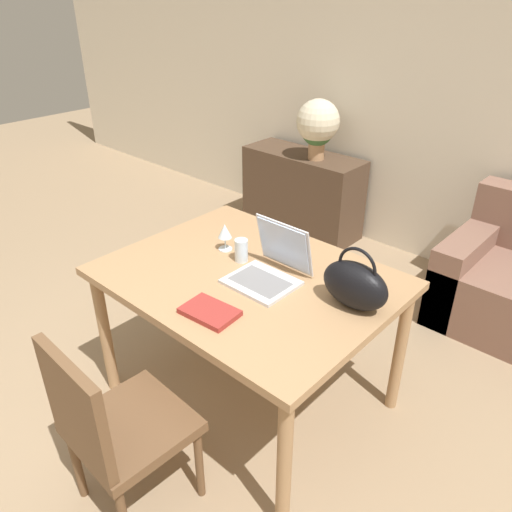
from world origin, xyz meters
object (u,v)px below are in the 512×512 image
Objects in this scene: handbag at (355,285)px; laptop at (272,265)px; chair at (113,425)px; drinking_glass at (241,250)px; flower_vase at (318,125)px; wine_glass at (225,232)px.

laptop is at bearing -172.10° from handbag.
handbag is (0.46, 0.95, 0.39)m from chair.
chair is 0.99m from drinking_glass.
flower_vase is (-1.44, 1.71, 0.10)m from handbag.
wine_glass reaches higher than chair.
wine_glass is (-0.32, 0.94, 0.38)m from chair.
flower_vase is at bearing 114.97° from drinking_glass.
drinking_glass is 1.93m from flower_vase.
handbag reaches higher than chair.
laptop is 2.24× the size of wine_glass.
wine_glass reaches higher than drinking_glass.
drinking_glass is at bearing -11.61° from wine_glass.
handbag is at bearing -49.83° from flower_vase.
laptop is (0.04, 0.89, 0.35)m from chair.
flower_vase reaches higher than wine_glass.
handbag is (0.63, 0.04, 0.05)m from drinking_glass.
flower_vase reaches higher than laptop.
laptop is 0.22m from drinking_glass.
drinking_glass is 0.24× the size of flower_vase.
wine_glass is at bearing 172.11° from laptop.
wine_glass is at bearing -179.47° from handbag.
drinking_glass is at bearing 103.17° from chair.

